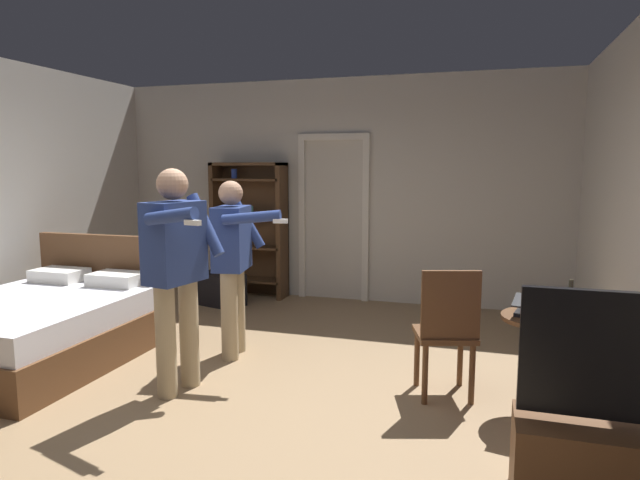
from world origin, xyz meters
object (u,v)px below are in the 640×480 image
Objects in this scene: bed at (44,325)px; wooden_chair at (447,328)px; bookshelf at (250,224)px; laptop at (540,310)px; person_striped_shirt at (233,256)px; bottle_on_table at (570,304)px; suitcase_dark at (220,289)px; side_table at (543,349)px; person_blue_shirt at (176,264)px; tv_flatscreen at (632,456)px.

bed reaches higher than wooden_chair.
laptop is (3.35, -2.72, -0.21)m from bookshelf.
bottle_on_table is at bearing -11.50° from person_striped_shirt.
suitcase_dark is (-3.68, 2.16, -0.62)m from bottle_on_table.
bookshelf is 2.36m from person_striped_shirt.
wooden_chair reaches higher than bottle_on_table.
bed is at bearing -178.58° from side_table.
bookshelf is at bearing 141.70° from side_table.
side_table is 1.17× the size of suitcase_dark.
suitcase_dark is (-0.98, 1.61, -0.72)m from person_striped_shirt.
person_blue_shirt is 0.86m from person_striped_shirt.
person_striped_shirt is (-2.53, 0.51, 0.17)m from laptop.
bookshelf is 3.17m from person_blue_shirt.
side_table is 0.71× the size of wooden_chair.
person_blue_shirt is at bearing -173.61° from bottle_on_table.
bookshelf is 5.34m from tv_flatscreen.
tv_flatscreen is at bearing -74.52° from side_table.
tv_flatscreen is 5.01m from suitcase_dark.
person_striped_shirt reaches higher than bed.
bookshelf reaches higher than bed.
suitcase_dark is at bearing 140.35° from tv_flatscreen.
laptop is (4.14, 0.06, 0.45)m from bed.
bed is at bearing -177.31° from wooden_chair.
tv_flatscreen is at bearing -23.96° from suitcase_dark.
tv_flatscreen is 1.16m from bottle_on_table.
person_striped_shirt is (-2.71, 0.55, 0.10)m from bottle_on_table.
bookshelf is 2.96× the size of suitcase_dark.
laptop is (-0.35, 1.07, 0.43)m from tv_flatscreen.
side_table is at bearing -10.39° from person_striped_shirt.
person_blue_shirt reaches higher than suitcase_dark.
side_table is 0.41× the size of person_blue_shirt.
person_striped_shirt is (-2.88, 1.58, 0.59)m from tv_flatscreen.
wooden_chair is (-0.80, 0.14, -0.27)m from bottle_on_table.
bookshelf is 4.35m from side_table.
side_table is 2.50× the size of bottle_on_table.
person_blue_shirt is at bearing 166.12° from tv_flatscreen.
tv_flatscreen reaches higher than bed.
wooden_chair is 1.66× the size of suitcase_dark.
person_striped_shirt is at bearing -69.50° from bookshelf.
person_blue_shirt is (-1.96, -0.45, 0.45)m from wooden_chair.
person_blue_shirt reaches higher than laptop.
bed is 2.28m from suitcase_dark.
bottle_on_table is at bearing -10.10° from wooden_chair.
person_blue_shirt is (-2.62, -0.39, 0.53)m from side_table.
bed is 5.07× the size of laptop.
bottle_on_table reaches higher than suitcase_dark.
tv_flatscreen is 1.16m from side_table.
bed is 1.98× the size of wooden_chair.
bed is 2.96m from bookshelf.
tv_flatscreen is 4.06× the size of bottle_on_table.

